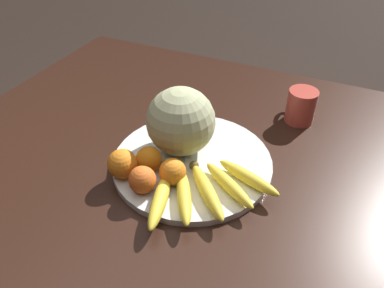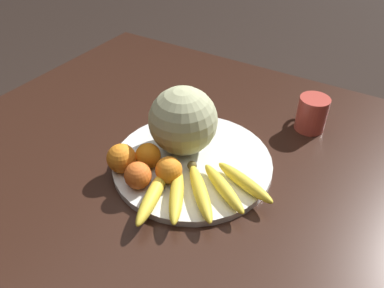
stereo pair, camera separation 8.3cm
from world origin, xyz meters
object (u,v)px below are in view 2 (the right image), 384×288
orange_front_right (148,156)px  kitchen_table (172,180)px  produce_tag (163,161)px  ceramic_mug (312,113)px  banana_bunch (198,190)px  orange_back_left (138,175)px  fruit_bowl (192,162)px  orange_front_left (121,158)px  melon (183,121)px  orange_mid_center (169,170)px

orange_front_right → kitchen_table: bearing=78.4°
produce_tag → ceramic_mug: 0.43m
banana_bunch → orange_front_right: size_ratio=4.42×
orange_back_left → orange_front_right: bearing=108.2°
fruit_bowl → orange_front_right: 0.11m
orange_front_left → orange_back_left: 0.07m
orange_front_right → banana_bunch: bearing=-9.1°
kitchen_table → ceramic_mug: size_ratio=11.45×
melon → orange_front_left: (-0.08, -0.14, -0.05)m
kitchen_table → ceramic_mug: (0.26, 0.31, 0.13)m
kitchen_table → produce_tag: produce_tag is taller
orange_back_left → melon: bearing=85.5°
kitchen_table → melon: melon is taller
orange_front_left → orange_front_right: 0.06m
melon → banana_bunch: melon is taller
melon → fruit_bowl: bearing=-33.8°
orange_mid_center → orange_back_left: 0.07m
banana_bunch → orange_front_right: (-0.15, 0.02, 0.01)m
orange_front_right → ceramic_mug: size_ratio=0.56×
melon → orange_front_right: (-0.03, -0.10, -0.05)m
fruit_bowl → banana_bunch: bearing=-52.6°
orange_front_right → orange_mid_center: size_ratio=0.99×
melon → produce_tag: (-0.01, -0.07, -0.08)m
kitchen_table → produce_tag: bearing=-82.4°
fruit_bowl → melon: 0.11m
orange_mid_center → produce_tag: 0.07m
orange_front_left → melon: bearing=61.2°
melon → orange_back_left: 0.18m
orange_front_right → fruit_bowl: bearing=42.6°
melon → orange_mid_center: bearing=-73.1°
orange_front_right → orange_back_left: (0.02, -0.07, 0.00)m
kitchen_table → melon: bearing=54.1°
kitchen_table → banana_bunch: banana_bunch is taller
banana_bunch → orange_front_right: bearing=-142.5°
orange_front_right → orange_mid_center: 0.07m
banana_bunch → fruit_bowl: bearing=174.0°
kitchen_table → melon: (0.02, 0.03, 0.19)m
fruit_bowl → melon: (-0.04, 0.03, 0.09)m
kitchen_table → orange_back_left: orange_back_left is taller
orange_front_left → fruit_bowl: bearing=43.2°
orange_back_left → ceramic_mug: bearing=60.5°
orange_back_left → produce_tag: orange_back_left is taller
orange_front_left → orange_front_right: size_ratio=1.13×
orange_back_left → ceramic_mug: 0.51m
orange_mid_center → produce_tag: orange_mid_center is taller
fruit_bowl → orange_mid_center: bearing=-95.2°
melon → orange_back_left: (-0.01, -0.17, -0.05)m
produce_tag → banana_bunch: bearing=-71.5°
produce_tag → orange_mid_center: bearing=-92.0°
fruit_bowl → kitchen_table: bearing=178.5°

